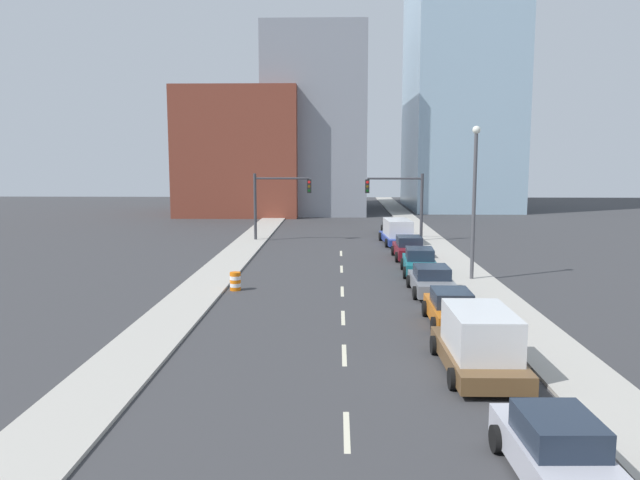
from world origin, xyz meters
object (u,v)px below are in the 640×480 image
Objects in this scene: traffic_signal_left at (273,197)px; traffic_barrel at (235,281)px; sedan_silver at (557,452)px; street_lamp at (474,192)px; sedan_maroon at (409,248)px; sedan_teal at (419,262)px; sedan_orange at (451,309)px; sedan_black at (393,227)px; traffic_signal_right at (404,197)px; box_truck_brown at (479,343)px; sedan_gray at (432,281)px; box_truck_blue at (397,232)px.

traffic_signal_left reaches higher than traffic_barrel.
traffic_signal_left is 1.25× the size of sedan_silver.
street_lamp is 8.98m from sedan_maroon.
traffic_barrel is at bearing -151.86° from sedan_teal.
traffic_signal_left is 1.24× the size of sedan_orange.
traffic_barrel is at bearing -112.44° from sedan_black.
traffic_signal_right reaches higher than traffic_barrel.
street_lamp is 1.88× the size of sedan_maroon.
sedan_orange is at bearing -89.80° from sedan_black.
traffic_signal_left is 1.28× the size of sedan_black.
box_truck_brown is 11.65m from sedan_gray.
street_lamp is at bearing -32.20° from sedan_teal.
street_lamp is (2.13, -16.15, 1.31)m from traffic_signal_right.
box_truck_blue is 1.45× the size of sedan_black.
sedan_gray is 1.00× the size of sedan_maroon.
street_lamp is 1.92× the size of sedan_orange.
sedan_silver reaches higher than sedan_gray.
traffic_barrel is 14.47m from sedan_maroon.
traffic_signal_left is at bearing 139.04° from sedan_maroon.
traffic_signal_left is 32.72m from box_truck_brown.
sedan_maroon is at bearing 109.56° from street_lamp.
traffic_signal_right is at bearing 60.81° from traffic_barrel.
box_truck_brown is 22.41m from sedan_maroon.
box_truck_blue reaches higher than sedan_teal.
traffic_signal_right is 1.25× the size of sedan_silver.
street_lamp reaches higher than sedan_orange.
box_truck_brown is 1.25× the size of sedan_black.
street_lamp reaches higher than traffic_signal_right.
traffic_signal_left is at bearing 102.81° from sedan_silver.
sedan_gray is at bearing -91.74° from traffic_signal_right.
sedan_teal is at bearing 89.74° from sedan_orange.
box_truck_blue reaches higher than sedan_maroon.
sedan_gray is at bearing 87.83° from sedan_silver.
box_truck_brown is at bearing -93.73° from box_truck_blue.
box_truck_brown is (-0.14, 6.79, 0.31)m from sedan_silver.
street_lamp is 1.37× the size of box_truck_blue.
sedan_black is at bearing 88.69° from box_truck_brown.
sedan_maroon is at bearing 89.64° from sedan_gray.
sedan_gray is (0.08, 18.43, -0.03)m from sedan_silver.
sedan_black is (0.21, 24.35, -0.01)m from sedan_gray.
sedan_silver is (-0.67, -37.88, -2.95)m from traffic_signal_right.
sedan_silver is 18.43m from sedan_gray.
sedan_silver is 29.20m from sedan_maroon.
traffic_barrel is at bearing -119.19° from traffic_signal_right.
sedan_gray is at bearing -90.71° from sedan_maroon.
box_truck_brown is (-2.94, -14.95, -3.95)m from street_lamp.
traffic_signal_right reaches higher than sedan_teal.
sedan_teal is at bearing 89.39° from sedan_gray.
sedan_black is (10.26, 4.89, -2.99)m from traffic_signal_left.
traffic_signal_left is 11.75m from sedan_black.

